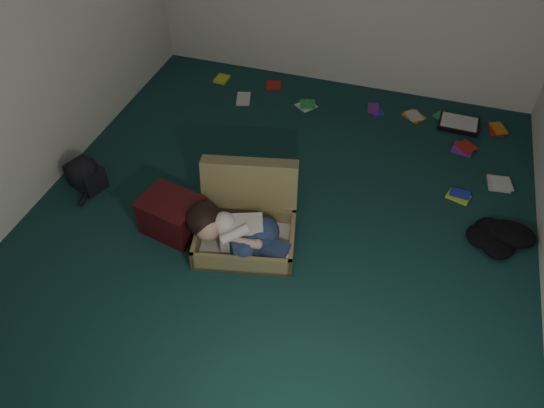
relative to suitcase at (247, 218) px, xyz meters
The scene contains 10 objects.
floor 0.31m from the suitcase, 42.01° to the left, with size 4.50×4.50×0.00m, color #143A38.
wall_front 2.37m from the suitcase, 84.66° to the right, with size 4.50×4.50×0.00m, color white.
wall_left 2.14m from the suitcase, behind, with size 4.50×4.50×0.00m, color white.
suitcase is the anchor object (origin of this frame).
person 0.20m from the suitcase, 92.62° to the right, with size 0.84×0.41×0.34m.
maroon_bin 0.59m from the suitcase, 165.88° to the right, with size 0.51×0.44×0.31m.
backpack 1.51m from the suitcase, behind, with size 0.38×0.30×0.23m, color black, non-canonical shape.
clothing_pile 1.95m from the suitcase, 13.98° to the left, with size 0.41×0.33×0.13m, color black, non-canonical shape.
paper_tray 2.49m from the suitcase, 52.92° to the left, with size 0.39×0.30×0.05m.
book_scatter 1.93m from the suitcase, 68.47° to the left, with size 3.11×1.43×0.02m.
Camera 1 is at (0.86, -2.84, 3.09)m, focal length 35.00 mm.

